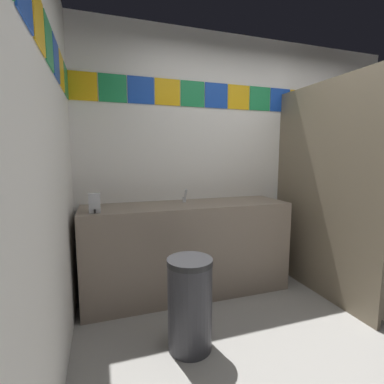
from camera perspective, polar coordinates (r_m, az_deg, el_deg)
ground_plane at (r=2.45m, az=30.84°, el=-27.46°), size 8.10×8.10×0.00m
wall_back at (r=3.27m, az=10.94°, el=6.62°), size 3.68×0.09×2.63m
wall_side at (r=1.30m, az=-31.20°, el=4.57°), size 0.09×3.10×2.63m
vanity_counter at (r=2.81m, az=-0.91°, el=-11.35°), size 1.98×0.55×0.90m
faucet_center at (r=2.78m, az=-1.48°, el=-1.08°), size 0.04×0.10×0.14m
soap_dispenser at (r=2.42m, az=-19.28°, el=-2.16°), size 0.09×0.09×0.16m
stall_divider at (r=2.92m, az=30.74°, el=-0.21°), size 0.92×1.35×2.05m
toilet at (r=3.64m, az=28.00°, el=-10.34°), size 0.39×0.49×0.74m
trash_bin at (r=2.11m, az=-0.44°, el=-21.87°), size 0.32×0.32×0.66m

